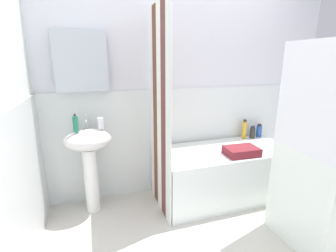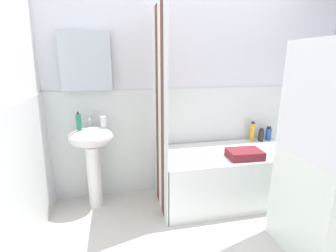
# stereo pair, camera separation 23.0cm
# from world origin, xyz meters

# --- Properties ---
(wall_back_tiled) EXTENTS (3.60, 0.18, 2.40)m
(wall_back_tiled) POSITION_xyz_m (-0.07, 1.26, 1.14)
(wall_back_tiled) COLOR silver
(wall_back_tiled) RESTS_ON ground_plane
(wall_left_tiled) EXTENTS (0.07, 1.81, 2.40)m
(wall_left_tiled) POSITION_xyz_m (-1.57, 0.34, 1.12)
(wall_left_tiled) COLOR silver
(wall_left_tiled) RESTS_ON ground_plane
(sink) EXTENTS (0.44, 0.34, 0.86)m
(sink) POSITION_xyz_m (-1.09, 1.03, 0.63)
(sink) COLOR white
(sink) RESTS_ON ground_plane
(faucet) EXTENTS (0.03, 0.12, 0.12)m
(faucet) POSITION_xyz_m (-1.09, 1.11, 0.93)
(faucet) COLOR silver
(faucet) RESTS_ON sink
(soap_dispenser) EXTENTS (0.05, 0.05, 0.17)m
(soap_dispenser) POSITION_xyz_m (-1.18, 0.99, 0.94)
(soap_dispenser) COLOR #24795A
(soap_dispenser) RESTS_ON sink
(toothbrush_cup) EXTENTS (0.06, 0.06, 0.10)m
(toothbrush_cup) POSITION_xyz_m (-0.96, 1.04, 0.92)
(toothbrush_cup) COLOR silver
(toothbrush_cup) RESTS_ON sink
(bathtub) EXTENTS (1.48, 0.70, 0.56)m
(bathtub) POSITION_xyz_m (0.34, 0.87, 0.28)
(bathtub) COLOR white
(bathtub) RESTS_ON ground_plane
(shower_curtain) EXTENTS (0.01, 0.70, 2.00)m
(shower_curtain) POSITION_xyz_m (-0.42, 0.87, 1.00)
(shower_curtain) COLOR white
(shower_curtain) RESTS_ON ground_plane
(shampoo_bottle) EXTENTS (0.07, 0.07, 0.17)m
(shampoo_bottle) POSITION_xyz_m (0.98, 1.14, 0.64)
(shampoo_bottle) COLOR #2953A4
(shampoo_bottle) RESTS_ON bathtub
(lotion_bottle) EXTENTS (0.06, 0.06, 0.16)m
(lotion_bottle) POSITION_xyz_m (0.86, 1.12, 0.63)
(lotion_bottle) COLOR #2E2927
(lotion_bottle) RESTS_ON bathtub
(conditioner_bottle) EXTENTS (0.05, 0.05, 0.24)m
(conditioner_bottle) POSITION_xyz_m (0.76, 1.14, 0.67)
(conditioner_bottle) COLOR gold
(conditioner_bottle) RESTS_ON bathtub
(towel_folded) EXTENTS (0.35, 0.25, 0.08)m
(towel_folded) POSITION_xyz_m (0.40, 0.67, 0.60)
(towel_folded) COLOR maroon
(towel_folded) RESTS_ON bathtub
(washer_dryer_stack) EXTENTS (0.58, 0.61, 1.65)m
(washer_dryer_stack) POSITION_xyz_m (0.74, -0.01, 0.82)
(washer_dryer_stack) COLOR white
(washer_dryer_stack) RESTS_ON ground_plane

